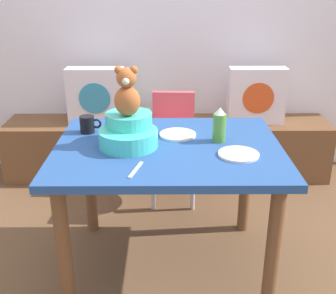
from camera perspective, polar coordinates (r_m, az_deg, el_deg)
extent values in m
plane|color=brown|center=(2.53, 0.01, -15.52)|extent=(8.00, 8.00, 0.00)
cube|color=silver|center=(3.48, -0.15, 18.14)|extent=(4.40, 0.10, 2.60)
cube|color=brown|center=(3.46, -0.11, -0.15)|extent=(2.60, 0.44, 0.46)
cube|color=silver|center=(3.34, -9.76, 6.85)|extent=(0.44, 0.14, 0.44)
cylinder|color=teal|center=(3.27, -9.96, 6.50)|extent=(0.24, 0.01, 0.24)
cube|color=silver|center=(3.37, 11.94, 6.84)|extent=(0.44, 0.14, 0.44)
cylinder|color=#D84C1E|center=(3.30, 12.19, 6.49)|extent=(0.24, 0.01, 0.24)
cube|color=#54C174|center=(3.37, -4.24, 4.22)|extent=(0.20, 0.14, 0.10)
cube|color=#264C8C|center=(2.16, 0.02, -0.27)|extent=(1.16, 0.90, 0.04)
cylinder|color=brown|center=(2.09, -13.96, -13.59)|extent=(0.07, 0.07, 0.70)
cylinder|color=brown|center=(2.09, 14.08, -13.49)|extent=(0.07, 0.07, 0.70)
cylinder|color=brown|center=(2.69, -10.61, -4.63)|extent=(0.07, 0.07, 0.70)
cylinder|color=brown|center=(2.70, 10.52, -4.57)|extent=(0.07, 0.07, 0.70)
cylinder|color=#D84C59|center=(2.94, 0.67, 1.55)|extent=(0.34, 0.34, 0.10)
cube|color=#D84C59|center=(3.02, 0.76, 5.33)|extent=(0.30, 0.06, 0.24)
cube|color=white|center=(2.75, 0.57, 1.50)|extent=(0.31, 0.21, 0.02)
cylinder|color=silver|center=(2.93, -2.06, -4.56)|extent=(0.03, 0.03, 0.46)
cylinder|color=silver|center=(2.93, 3.44, -4.54)|extent=(0.03, 0.03, 0.46)
cylinder|color=silver|center=(3.18, -1.92, -2.29)|extent=(0.03, 0.03, 0.46)
cylinder|color=silver|center=(3.18, 3.13, -2.27)|extent=(0.03, 0.03, 0.46)
cylinder|color=#3ECAB9|center=(2.14, -5.41, 1.19)|extent=(0.30, 0.30, 0.09)
cylinder|color=#3ECAB9|center=(2.16, -5.36, 3.73)|extent=(0.24, 0.24, 0.07)
ellipsoid|color=#AF5B2B|center=(2.09, -5.55, 6.24)|extent=(0.13, 0.11, 0.15)
sphere|color=#AF5B2B|center=(2.07, -5.68, 9.37)|extent=(0.10, 0.10, 0.10)
sphere|color=beige|center=(2.03, -5.77, 8.90)|extent=(0.04, 0.04, 0.04)
sphere|color=#AF5B2B|center=(2.06, -6.77, 10.37)|extent=(0.04, 0.04, 0.04)
sphere|color=#AF5B2B|center=(2.05, -4.66, 10.41)|extent=(0.04, 0.04, 0.04)
cylinder|color=#4C8C33|center=(2.20, 6.98, 2.62)|extent=(0.07, 0.07, 0.15)
cone|color=white|center=(2.17, 7.10, 4.91)|extent=(0.06, 0.06, 0.03)
cylinder|color=black|center=(2.36, -10.94, 3.04)|extent=(0.08, 0.08, 0.09)
torus|color=black|center=(2.35, -9.71, 3.17)|extent=(0.06, 0.01, 0.06)
cylinder|color=white|center=(2.29, 1.34, 1.70)|extent=(0.20, 0.20, 0.01)
cylinder|color=white|center=(2.06, 9.58, -0.98)|extent=(0.20, 0.20, 0.01)
cube|color=silver|center=(1.89, -4.41, -3.10)|extent=(0.06, 0.17, 0.01)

